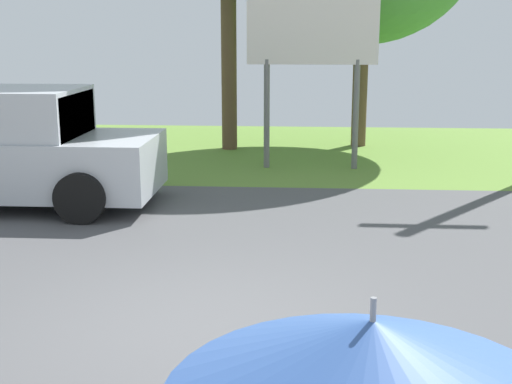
# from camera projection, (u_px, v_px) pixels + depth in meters

# --- Properties ---
(ground_plane) EXTENTS (40.00, 22.00, 0.20)m
(ground_plane) POSITION_uv_depth(u_px,v_px,m) (230.00, 240.00, 9.48)
(ground_plane) COLOR #4C4C4F
(roadside_billboard) EXTENTS (2.60, 0.12, 3.50)m
(roadside_billboard) POSITION_uv_depth(u_px,v_px,m) (312.00, 41.00, 13.56)
(roadside_billboard) COLOR slate
(roadside_billboard) RESTS_ON ground_plane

